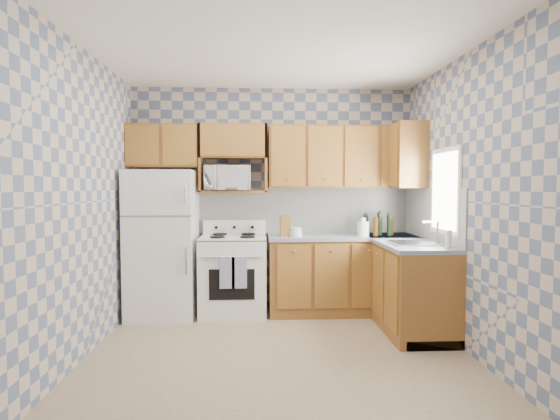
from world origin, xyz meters
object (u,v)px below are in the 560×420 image
object	(u,v)px
microwave	(226,178)
electric_kettle	(363,229)
stove_body	(233,276)
refrigerator	(163,244)

from	to	relation	value
microwave	electric_kettle	bearing A→B (deg)	-17.43
stove_body	electric_kettle	size ratio (longest dim) A/B	5.30
refrigerator	microwave	bearing A→B (deg)	9.90
microwave	electric_kettle	size ratio (longest dim) A/B	3.13
refrigerator	electric_kettle	distance (m)	2.32
refrigerator	microwave	size ratio (longest dim) A/B	3.17
stove_body	microwave	distance (m)	1.15
stove_body	electric_kettle	distance (m)	1.61
refrigerator	electric_kettle	bearing A→B (deg)	-1.77
stove_body	microwave	xyz separation A→B (m)	(-0.09, 0.10, 1.15)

